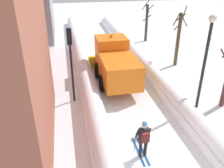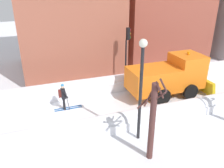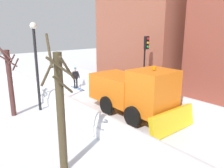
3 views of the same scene
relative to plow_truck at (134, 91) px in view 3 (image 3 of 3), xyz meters
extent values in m
plane|color=white|center=(0.34, 2.17, -1.48)|extent=(80.00, 80.00, 0.00)
cube|color=white|center=(-2.11, 2.17, -1.11)|extent=(1.10, 36.00, 0.73)
cylinder|color=white|center=(-2.11, 2.17, -0.75)|extent=(0.90, 34.20, 0.90)
cube|color=white|center=(2.79, 2.17, -1.21)|extent=(1.10, 36.00, 0.53)
cylinder|color=white|center=(2.79, 2.17, -0.94)|extent=(0.90, 34.20, 0.90)
cube|color=#9E5642|center=(-8.43, -5.60, 5.52)|extent=(8.41, 8.41, 14.00)
cube|color=orange|center=(0.00, -1.32, -0.08)|extent=(2.30, 3.40, 1.60)
cube|color=orange|center=(0.00, 1.38, 0.27)|extent=(2.20, 2.00, 2.30)
cube|color=black|center=(0.00, 2.34, 0.78)|extent=(1.85, 0.06, 1.01)
cube|color=yellow|center=(0.00, 2.73, -0.93)|extent=(3.20, 0.46, 1.13)
cylinder|color=orange|center=(0.00, 1.38, 1.54)|extent=(0.20, 0.20, 0.18)
cylinder|color=black|center=(-1.15, 1.08, -0.93)|extent=(0.25, 1.10, 1.10)
cylinder|color=black|center=(1.15, 1.08, -0.93)|extent=(0.25, 1.10, 1.10)
cylinder|color=black|center=(-1.15, -1.12, -0.93)|extent=(0.25, 1.10, 1.10)
cylinder|color=black|center=(1.15, -1.12, -0.93)|extent=(0.25, 1.10, 1.10)
cylinder|color=black|center=(-0.52, -7.50, -1.07)|extent=(0.14, 0.14, 0.82)
cylinder|color=black|center=(-0.30, -7.50, -1.07)|extent=(0.14, 0.14, 0.82)
cube|color=black|center=(-0.41, -7.50, -0.35)|extent=(0.42, 0.26, 0.62)
cube|color=#591E19|center=(-0.41, -7.71, -0.32)|extent=(0.32, 0.16, 0.44)
sphere|color=tan|center=(-0.41, -7.50, 0.12)|extent=(0.24, 0.24, 0.24)
sphere|color=teal|center=(-0.41, -7.50, 0.22)|extent=(0.22, 0.22, 0.22)
cylinder|color=black|center=(-0.67, -7.40, -0.32)|extent=(0.09, 0.33, 0.56)
cylinder|color=black|center=(-0.15, -7.40, -0.32)|extent=(0.09, 0.33, 0.56)
cube|color=#194C8C|center=(-0.52, -7.25, -1.46)|extent=(0.09, 1.80, 0.03)
cube|color=#194C8C|center=(-0.30, -7.25, -1.46)|extent=(0.09, 1.80, 0.03)
cylinder|color=#262628|center=(-0.71, -7.28, -0.88)|extent=(0.02, 0.19, 1.19)
cylinder|color=#262628|center=(-0.11, -7.28, -0.88)|extent=(0.02, 0.19, 1.19)
cylinder|color=black|center=(-3.05, -2.10, 0.30)|extent=(0.12, 0.12, 3.56)
cube|color=black|center=(-3.05, -1.96, 2.53)|extent=(0.28, 0.24, 0.90)
sphere|color=red|center=(-3.05, -1.83, 2.81)|extent=(0.18, 0.18, 0.18)
sphere|color=gold|center=(-3.05, -1.83, 2.53)|extent=(0.18, 0.18, 0.18)
sphere|color=green|center=(-3.05, -1.83, 2.25)|extent=(0.18, 0.18, 0.18)
cylinder|color=black|center=(3.99, -4.31, 1.00)|extent=(0.16, 0.16, 4.96)
sphere|color=silver|center=(3.99, -4.31, 3.67)|extent=(0.40, 0.40, 0.40)
cylinder|color=#4F2D2A|center=(5.53, -4.45, 0.45)|extent=(0.28, 0.28, 3.85)
cylinder|color=#4F2D2A|center=(5.32, -4.55, 1.71)|extent=(0.34, 0.67, 0.85)
cylinder|color=#4F2D2A|center=(5.57, -4.16, 1.79)|extent=(0.89, 0.24, 0.75)
cylinder|color=#4F2D2A|center=(5.77, -4.21, 2.33)|extent=(0.71, 0.81, 0.99)
cylinder|color=#4F2D2A|center=(5.72, -4.34, 2.13)|extent=(0.39, 0.64, 1.01)
cylinder|color=#4F2D2A|center=(5.14, -4.48, 1.50)|extent=(0.14, 1.15, 0.86)
cylinder|color=#473B26|center=(5.63, 2.14, 0.66)|extent=(0.28, 0.28, 4.28)
cylinder|color=#473B26|center=(5.60, 2.38, 1.77)|extent=(0.73, 0.16, 0.71)
cylinder|color=#473B26|center=(5.86, 2.07, 2.86)|extent=(0.26, 0.73, 1.04)
cylinder|color=#473B26|center=(5.44, 2.43, 2.28)|extent=(0.84, 0.65, 0.96)
cylinder|color=#473B26|center=(5.71, 2.38, 2.39)|extent=(0.73, 0.36, 0.66)
cylinder|color=#473B26|center=(5.79, 1.84, 2.25)|extent=(0.90, 0.58, 1.02)
camera|label=1|loc=(-3.31, -14.97, 5.98)|focal=37.90mm
camera|label=2|loc=(13.18, -9.09, 6.24)|focal=37.58mm
camera|label=3|loc=(8.66, 8.65, 3.53)|focal=35.23mm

